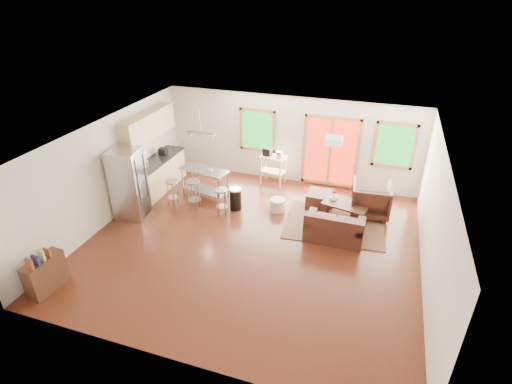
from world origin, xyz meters
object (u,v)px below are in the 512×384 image
(rug, at_px, (334,224))
(island, at_px, (205,178))
(loveseat, at_px, (334,229))
(kitchen_cart, at_px, (272,160))
(refrigerator, at_px, (129,184))
(ottoman, at_px, (319,200))
(armchair, at_px, (371,198))
(coffee_table, at_px, (346,205))

(rug, xyz_separation_m, island, (-3.68, 0.28, 0.58))
(loveseat, relative_size, kitchen_cart, 1.22)
(loveseat, bearing_deg, refrigerator, -172.89)
(ottoman, bearing_deg, rug, -54.62)
(loveseat, distance_m, kitchen_cart, 3.26)
(ottoman, height_order, kitchen_cart, kitchen_cart)
(island, bearing_deg, armchair, 6.48)
(rug, bearing_deg, armchair, 45.12)
(coffee_table, distance_m, ottoman, 0.84)
(coffee_table, height_order, armchair, armchair)
(island, bearing_deg, ottoman, 8.42)
(ottoman, bearing_deg, loveseat, -66.90)
(coffee_table, bearing_deg, rug, -119.40)
(refrigerator, xyz_separation_m, kitchen_cart, (2.93, 2.89, -0.15))
(refrigerator, bearing_deg, island, 38.55)
(ottoman, height_order, refrigerator, refrigerator)
(coffee_table, bearing_deg, kitchen_cart, 150.72)
(coffee_table, relative_size, refrigerator, 0.67)
(rug, height_order, loveseat, loveseat)
(loveseat, distance_m, refrigerator, 5.20)
(refrigerator, height_order, island, refrigerator)
(armchair, bearing_deg, refrigerator, 13.86)
(ottoman, distance_m, refrigerator, 4.98)
(island, bearing_deg, coffee_table, 1.39)
(island, bearing_deg, kitchen_cart, 42.44)
(ottoman, bearing_deg, island, -171.58)
(loveseat, distance_m, ottoman, 1.53)
(coffee_table, xyz_separation_m, island, (-3.89, -0.09, 0.21))
(armchair, relative_size, refrigerator, 0.54)
(loveseat, distance_m, island, 3.88)
(loveseat, height_order, refrigerator, refrigerator)
(rug, xyz_separation_m, armchair, (0.78, 0.79, 0.48))
(armchair, height_order, island, armchair)
(coffee_table, height_order, island, island)
(refrigerator, distance_m, island, 2.05)
(island, bearing_deg, loveseat, -14.02)
(refrigerator, xyz_separation_m, island, (1.38, 1.48, -0.32))
(refrigerator, distance_m, kitchen_cart, 4.11)
(rug, relative_size, armchair, 2.47)
(island, bearing_deg, rug, -4.34)
(coffee_table, bearing_deg, ottoman, 153.33)
(loveseat, xyz_separation_m, refrigerator, (-5.13, -0.54, 0.63))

